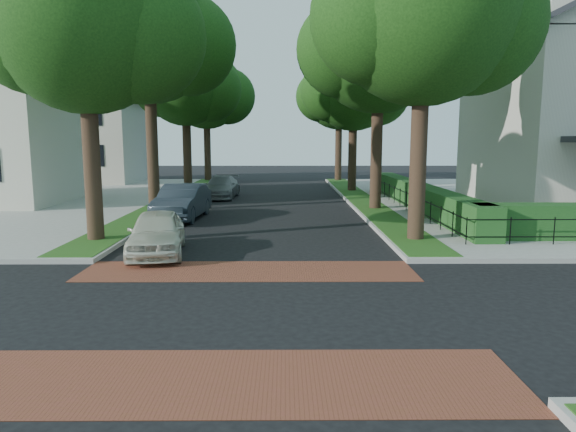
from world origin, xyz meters
name	(u,v)px	position (x,y,z in m)	size (l,w,h in m)	color
ground	(238,310)	(0.00, 0.00, 0.00)	(120.00, 120.00, 0.00)	black
crosswalk_far	(248,271)	(0.00, 3.20, 0.01)	(9.00, 2.20, 0.01)	brown
crosswalk_near	(218,380)	(0.00, -3.20, 0.01)	(9.00, 2.20, 0.01)	brown
grass_strip_ne	(361,198)	(5.40, 19.10, 0.16)	(1.60, 29.80, 0.02)	#194513
grass_strip_nw	(174,199)	(-5.40, 19.10, 0.16)	(1.60, 29.80, 0.02)	#194513
tree_right_near	(425,14)	(5.60, 7.24, 7.63)	(7.75, 6.67, 10.66)	black
tree_right_mid	(380,46)	(5.61, 15.25, 7.99)	(8.25, 7.09, 11.22)	black
tree_right_far	(355,88)	(5.60, 24.22, 6.91)	(7.25, 6.23, 9.74)	black
tree_right_back	(340,94)	(5.60, 33.23, 7.27)	(7.50, 6.45, 10.20)	black
tree_left_near	(90,25)	(-5.40, 7.23, 7.27)	(7.50, 6.45, 10.20)	black
tree_left_mid	(152,38)	(-5.39, 15.24, 8.34)	(8.00, 6.88, 11.48)	black
tree_left_far	(187,84)	(-5.40, 24.22, 7.12)	(7.00, 6.02, 9.86)	black
tree_left_back	(208,92)	(-5.40, 33.24, 7.41)	(7.75, 6.66, 10.44)	black
hedge_main_road	(419,196)	(7.70, 15.00, 0.75)	(1.00, 18.00, 1.20)	#17431A
fence_main_road	(403,199)	(6.90, 15.00, 0.60)	(0.06, 18.00, 0.90)	black
house_left_far	(82,121)	(-15.49, 31.99, 5.04)	(10.00, 9.00, 10.14)	beige
parked_car_front	(157,232)	(-2.98, 5.31, 0.69)	(1.62, 4.03, 1.37)	beige
parked_car_middle	(182,202)	(-3.60, 12.42, 0.79)	(1.67, 4.78, 1.57)	#202930
parked_car_rear	(221,187)	(-2.90, 20.92, 0.66)	(1.85, 4.56, 1.32)	slate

